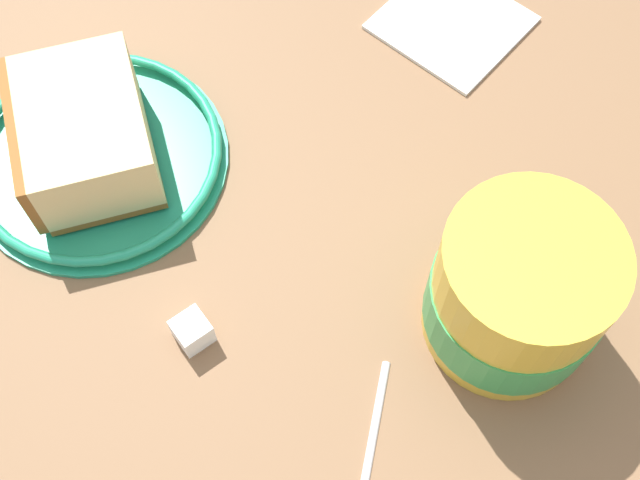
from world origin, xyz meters
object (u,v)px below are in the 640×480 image
small_plate (98,156)px  sugar_cube (192,331)px  tea_mug (518,292)px  cake_slice (83,134)px  folded_napkin (452,21)px

small_plate → sugar_cube: size_ratio=8.73×
tea_mug → sugar_cube: tea_mug is taller
small_plate → cake_slice: bearing=-94.0°
small_plate → cake_slice: size_ratio=1.58×
sugar_cube → cake_slice: bearing=-169.4°
folded_napkin → tea_mug: bearing=-17.0°
small_plate → cake_slice: (-0.02, -0.27, 2.66)cm
tea_mug → folded_napkin: tea_mug is taller
small_plate → tea_mug: size_ratio=1.55×
small_plate → tea_mug: (19.58, 20.09, 3.67)cm
sugar_cube → folded_napkin: bearing=124.3°
tea_mug → folded_napkin: 23.57cm
cake_slice → sugar_cube: (14.13, 2.65, -2.33)cm
folded_napkin → sugar_cube: 29.68cm
cake_slice → folded_napkin: 27.44cm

